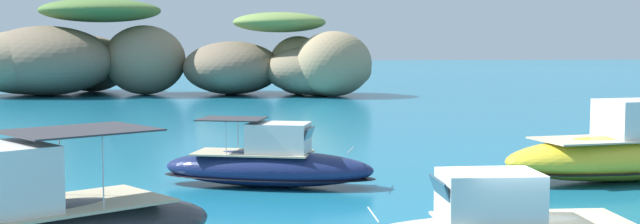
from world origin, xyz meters
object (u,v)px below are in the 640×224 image
object	(u,v)px
islet_small	(285,64)
motorboat_navy	(269,165)
motorboat_yellow	(628,153)
islet_large	(65,57)

from	to	relation	value
islet_small	motorboat_navy	distance (m)	50.08
islet_small	motorboat_yellow	xyz separation A→B (m)	(9.19, -50.06, -2.02)
islet_small	motorboat_yellow	world-z (taller)	islet_small
islet_small	motorboat_navy	bearing A→B (deg)	-94.86
motorboat_navy	motorboat_yellow	size ratio (longest dim) A/B	0.76
islet_large	motorboat_navy	xyz separation A→B (m)	(16.89, -53.13, -2.84)
islet_large	islet_small	distance (m)	21.39
motorboat_navy	islet_large	bearing A→B (deg)	107.64
islet_large	motorboat_navy	size ratio (longest dim) A/B	3.11
islet_small	motorboat_navy	size ratio (longest dim) A/B	2.45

